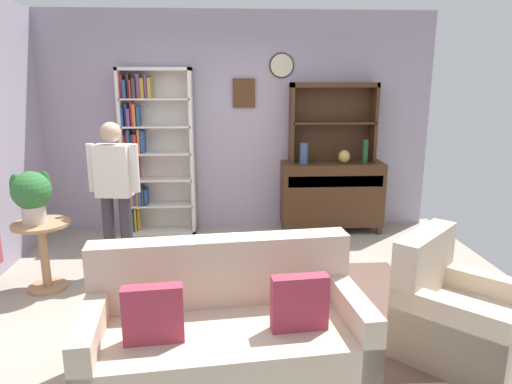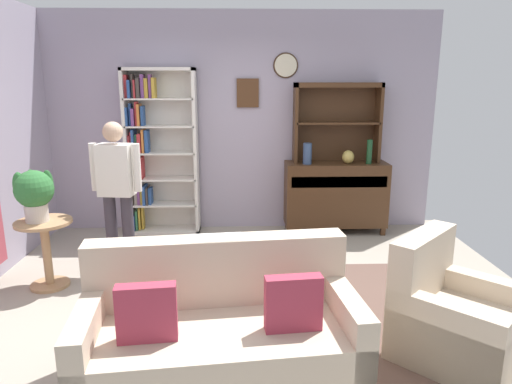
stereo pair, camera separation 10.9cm
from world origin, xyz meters
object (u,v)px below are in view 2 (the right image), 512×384
Objects in this scene: sideboard at (335,194)px; vase_tall at (307,154)px; vase_round at (348,157)px; bottle_wine at (369,152)px; bookshelf at (156,150)px; couch_floral at (221,335)px; potted_plant_large at (34,192)px; book_stack at (257,259)px; coffee_table at (255,271)px; sideboard_hutch at (337,112)px; person_reading at (117,187)px; plant_stand at (46,246)px; armchair_floral at (452,319)px.

vase_tall reaches higher than sideboard.
bottle_wine is (0.26, -0.02, 0.07)m from vase_round.
vase_tall is (1.92, -0.16, -0.02)m from bookshelf.
potted_plant_large is (-1.78, 1.46, 0.64)m from couch_floral.
coffee_table is at bearing -127.80° from book_stack.
sideboard_hutch is 2.88m from person_reading.
vase_round is 3.61m from plant_stand.
vase_round is at bearing -27.17° from sideboard.
vase_tall is at bearing 70.36° from coffee_table.
sideboard is 2.67× the size of potted_plant_large.
plant_stand is at bearing -151.10° from vase_tall.
bookshelf is 3.99m from armchair_floral.
potted_plant_large is (-3.27, -1.51, -0.05)m from vase_round.
vase_tall reaches higher than plant_stand.
coffee_table is (-1.39, 0.76, 0.06)m from armchair_floral.
vase_tall is 2.19m from book_stack.
bottle_wine is at bearing -0.66° from vase_tall.
potted_plant_large is at bearing -169.76° from plant_stand.
sideboard_hutch is at bearing 153.04° from bottle_wine.
potted_plant_large is at bearing 159.78° from armchair_floral.
sideboard is 0.83× the size of person_reading.
vase_tall is at bearing 28.51° from person_reading.
sideboard_hutch is 3.70m from plant_stand.
vase_tall is at bearing 28.60° from potted_plant_large.
vase_tall is 3.15m from plant_stand.
armchair_floral is at bearing -30.51° from person_reading.
sideboard is at bearing 62.07° from coffee_table.
coffee_table is (1.99, -0.51, -0.06)m from plant_stand.
person_reading is at bearing 149.49° from armchair_floral.
plant_stand is (-3.48, -1.48, -0.66)m from bottle_wine.
couch_floral reaches higher than plant_stand.
bookshelf is at bearing 176.47° from vase_round.
sideboard is 5.98× the size of book_stack.
coffee_table is at bearing -109.64° from vase_tall.
potted_plant_large reaches higher than armchair_floral.
bookshelf is at bearing 131.57° from armchair_floral.
vase_round is 2.87m from armchair_floral.
vase_tall is at bearing -178.51° from vase_round.
vase_round is 0.11× the size of person_reading.
sideboard is 1.18× the size of sideboard_hutch.
bottle_wine is (2.70, -0.17, -0.00)m from bookshelf.
plant_stand is at bearing 139.62° from couch_floral.
bottle_wine is (0.39, -0.20, -0.49)m from sideboard_hutch.
armchair_floral is at bearing 6.73° from couch_floral.
bottle_wine is at bearing 21.42° from person_reading.
sideboard_hutch is at bearing 66.53° from couch_floral.
bookshelf is at bearing 82.60° from person_reading.
bottle_wine reaches higher than vase_tall.
sideboard is at bearing -90.00° from sideboard_hutch.
couch_floral is at bearing -173.27° from armchair_floral.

